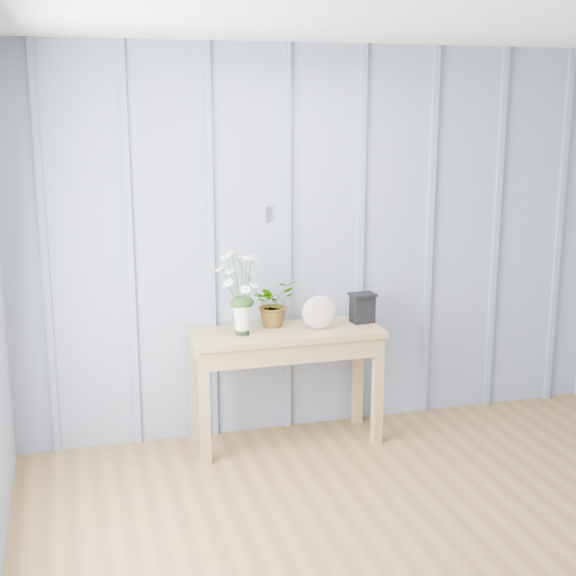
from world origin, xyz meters
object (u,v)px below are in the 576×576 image
object	(u,v)px
sideboard	(286,347)
carved_box	(362,308)
daisy_vase	(242,282)
felt_disc_vessel	(320,312)

from	to	relation	value
sideboard	carved_box	distance (m)	0.57
daisy_vase	sideboard	bearing A→B (deg)	5.91
sideboard	felt_disc_vessel	world-z (taller)	felt_disc_vessel
felt_disc_vessel	carved_box	bearing A→B (deg)	23.79
sideboard	daisy_vase	distance (m)	0.53
sideboard	felt_disc_vessel	distance (m)	0.31
carved_box	sideboard	bearing A→B (deg)	-176.05
felt_disc_vessel	sideboard	bearing A→B (deg)	177.12
daisy_vase	felt_disc_vessel	bearing A→B (deg)	-1.81
sideboard	daisy_vase	bearing A→B (deg)	-174.09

